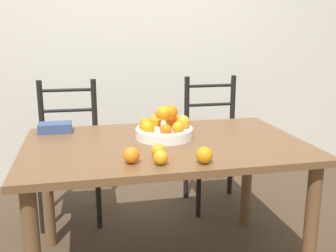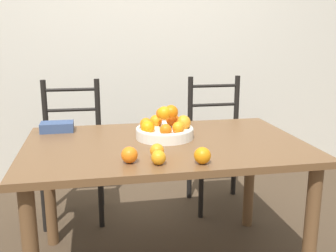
% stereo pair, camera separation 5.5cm
% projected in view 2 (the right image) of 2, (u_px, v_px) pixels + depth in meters
% --- Properties ---
extents(wall_back, '(8.00, 0.06, 2.60)m').
position_uv_depth(wall_back, '(133.00, 35.00, 3.44)').
color(wall_back, beige).
rests_on(wall_back, ground_plane).
extents(dining_table, '(1.49, 0.95, 0.75)m').
position_uv_depth(dining_table, '(165.00, 160.00, 2.14)').
color(dining_table, brown).
rests_on(dining_table, ground_plane).
extents(fruit_bowl, '(0.32, 0.32, 0.19)m').
position_uv_depth(fruit_bowl, '(165.00, 128.00, 2.18)').
color(fruit_bowl, silver).
rests_on(fruit_bowl, dining_table).
extents(orange_loose_0, '(0.07, 0.07, 0.07)m').
position_uv_depth(orange_loose_0, '(157.00, 151.00, 1.85)').
color(orange_loose_0, orange).
rests_on(orange_loose_0, dining_table).
extents(orange_loose_1, '(0.07, 0.07, 0.07)m').
position_uv_depth(orange_loose_1, '(159.00, 157.00, 1.75)').
color(orange_loose_1, orange).
rests_on(orange_loose_1, dining_table).
extents(orange_loose_2, '(0.08, 0.08, 0.08)m').
position_uv_depth(orange_loose_2, '(202.00, 156.00, 1.76)').
color(orange_loose_2, orange).
rests_on(orange_loose_2, dining_table).
extents(orange_loose_3, '(0.08, 0.08, 0.08)m').
position_uv_depth(orange_loose_3, '(129.00, 155.00, 1.77)').
color(orange_loose_3, orange).
rests_on(orange_loose_3, dining_table).
extents(chair_left, '(0.43, 0.41, 1.00)m').
position_uv_depth(chair_left, '(73.00, 154.00, 2.83)').
color(chair_left, black).
rests_on(chair_left, ground_plane).
extents(chair_right, '(0.42, 0.40, 1.00)m').
position_uv_depth(chair_right, '(218.00, 146.00, 3.03)').
color(chair_right, black).
rests_on(chair_right, ground_plane).
extents(book_stack, '(0.19, 0.12, 0.06)m').
position_uv_depth(book_stack, '(57.00, 127.00, 2.33)').
color(book_stack, '#334770').
rests_on(book_stack, dining_table).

